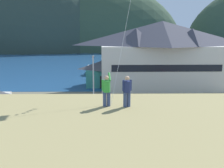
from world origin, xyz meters
The scene contains 18 objects.
ground_plane centered at (0.00, 0.00, 0.00)m, with size 600.00×600.00×0.00m, color #66604C.
parking_lot_pad centered at (0.00, 5.00, 0.05)m, with size 40.00×20.00×0.10m, color slate.
bay_water centered at (0.00, 60.00, 0.01)m, with size 360.00×84.00×0.03m, color navy.
far_hill_west_ridge centered at (-35.71, 112.39, 0.00)m, with size 81.31×59.01×88.42m, color #2D3D33.
far_hill_east_peak centered at (-17.68, 113.24, 0.00)m, with size 113.93×50.66×74.65m, color #334733.
harbor_lodge centered at (8.98, 21.27, 6.20)m, with size 22.30×10.30×11.64m.
storage_shed_waterside centered at (-1.53, 22.55, 2.43)m, with size 6.88×5.31×4.67m.
wharf_dock centered at (-1.24, 32.77, 0.35)m, with size 3.20×11.61×0.70m.
moored_boat_wharfside centered at (-4.50, 34.64, 0.72)m, with size 2.11×5.93×2.16m.
parked_car_back_row_right centered at (0.13, 1.00, 1.06)m, with size 4.33×2.31×1.82m.
parked_car_front_row_red centered at (-3.02, 5.54, 1.06)m, with size 4.22×2.10×1.82m.
parked_car_front_row_silver centered at (7.43, 6.69, 1.06)m, with size 4.26×2.18×1.82m.
parked_car_back_row_left centered at (-7.69, 0.60, 1.06)m, with size 4.33×2.32×1.82m.
parked_car_mid_row_near centered at (5.77, 1.44, 1.06)m, with size 4.30×2.25×1.82m.
parked_car_mid_row_center centered at (2.25, 7.57, 1.06)m, with size 4.34×2.33×1.82m.
parking_light_pole centered at (-2.42, 10.56, 3.95)m, with size 0.24×0.78×6.63m.
person_kite_flyer centered at (-0.48, -9.11, 6.87)m, with size 0.52×0.68×1.86m.
person_companion centered at (0.64, -9.23, 6.86)m, with size 0.53×0.40×1.74m.
Camera 1 is at (-0.37, -22.49, 10.09)m, focal length 39.89 mm.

